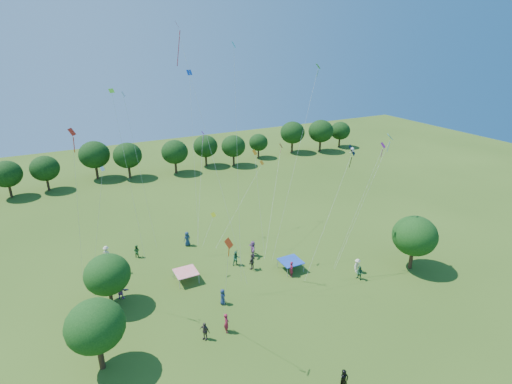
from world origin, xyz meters
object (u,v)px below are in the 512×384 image
object	(u,v)px
near_tree_north	(107,275)
tent_blue	(291,261)
red_high_kite	(192,84)
man_in_black	(344,381)
tent_red_stripe	(186,272)
pirate_kite	(351,153)
near_tree_west	(95,326)
near_tree_east	(415,236)

from	to	relation	value
near_tree_north	tent_blue	xyz separation A→B (m)	(17.87, -2.46, -2.25)
red_high_kite	man_in_black	bearing A→B (deg)	-79.01
near_tree_north	red_high_kite	xyz separation A→B (m)	(9.28, 1.07, 16.06)
red_high_kite	tent_red_stripe	bearing A→B (deg)	-166.48
pirate_kite	near_tree_west	bearing A→B (deg)	-172.47
near_tree_north	red_high_kite	world-z (taller)	red_high_kite
near_tree_east	tent_red_stripe	bearing A→B (deg)	158.70
tent_red_stripe	pirate_kite	world-z (taller)	pirate_kite
near_tree_east	near_tree_west	bearing A→B (deg)	179.05
tent_red_stripe	near_tree_north	bearing A→B (deg)	-175.32
tent_blue	pirate_kite	world-z (taller)	pirate_kite
near_tree_east	tent_blue	size ratio (longest dim) A/B	2.70
man_in_black	pirate_kite	world-z (taller)	pirate_kite
near_tree_east	tent_red_stripe	distance (m)	23.89
near_tree_west	red_high_kite	world-z (taller)	red_high_kite
near_tree_west	pirate_kite	distance (m)	26.74
near_tree_north	tent_blue	world-z (taller)	near_tree_north
near_tree_west	near_tree_east	size ratio (longest dim) A/B	0.98
red_high_kite	near_tree_west	bearing A→B (deg)	-142.32
tent_red_stripe	tent_blue	size ratio (longest dim) A/B	1.00
tent_blue	pirate_kite	xyz separation A→B (m)	(5.38, -1.73, 11.55)
tent_red_stripe	man_in_black	world-z (taller)	man_in_black
tent_blue	man_in_black	distance (m)	15.81
near_tree_west	near_tree_east	xyz separation A→B (m)	(31.26, -0.52, -0.00)
near_tree_west	tent_red_stripe	xyz separation A→B (m)	(9.16, 8.10, -2.83)
near_tree_north	pirate_kite	world-z (taller)	pirate_kite
near_tree_west	tent_red_stripe	size ratio (longest dim) A/B	2.63
near_tree_west	near_tree_north	xyz separation A→B (m)	(1.81, 7.50, -0.57)
tent_red_stripe	man_in_black	bearing A→B (deg)	-72.99
pirate_kite	tent_blue	bearing A→B (deg)	162.12
tent_blue	red_high_kite	bearing A→B (deg)	157.71
near_tree_west	tent_red_stripe	bearing A→B (deg)	41.49
near_tree_east	red_high_kite	bearing A→B (deg)	155.76
man_in_black	tent_red_stripe	bearing A→B (deg)	109.27
tent_red_stripe	near_tree_west	bearing A→B (deg)	-138.51
tent_blue	red_high_kite	xyz separation A→B (m)	(-8.59, 3.52, 18.31)
near_tree_north	near_tree_east	world-z (taller)	near_tree_east
near_tree_east	red_high_kite	size ratio (longest dim) A/B	0.26
tent_red_stripe	red_high_kite	bearing A→B (deg)	13.52
tent_red_stripe	tent_blue	bearing A→B (deg)	-16.21
near_tree_east	pirate_kite	bearing A→B (deg)	148.36
man_in_black	pirate_kite	size ratio (longest dim) A/B	0.16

